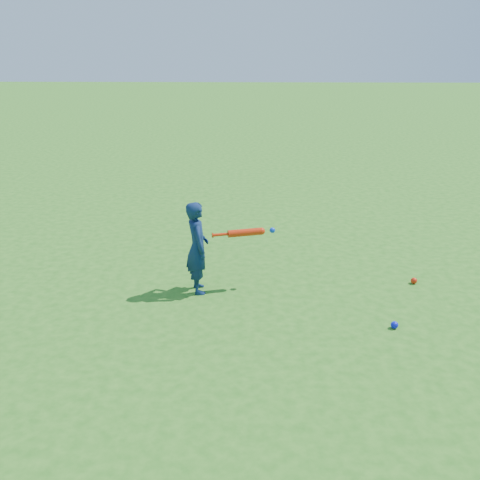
{
  "coord_description": "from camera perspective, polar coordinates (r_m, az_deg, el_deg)",
  "views": [
    {
      "loc": [
        0.61,
        -5.26,
        2.68
      ],
      "look_at": [
        0.43,
        0.53,
        0.58
      ],
      "focal_mm": 40.0,
      "sensor_mm": 36.0,
      "label": 1
    }
  ],
  "objects": [
    {
      "name": "ground_ball_red",
      "position": [
        6.76,
        18.06,
        -4.15
      ],
      "size": [
        0.08,
        0.08,
        0.08
      ],
      "primitive_type": "sphere",
      "color": "red",
      "rests_on": "ground"
    },
    {
      "name": "ground",
      "position": [
        5.94,
        -4.36,
        -7.0
      ],
      "size": [
        80.0,
        80.0,
        0.0
      ],
      "primitive_type": "plane",
      "color": "#266B19",
      "rests_on": "ground"
    },
    {
      "name": "child",
      "position": [
        6.08,
        -4.57,
        -0.81
      ],
      "size": [
        0.35,
        0.44,
        1.07
      ],
      "primitive_type": "imported",
      "rotation": [
        0.0,
        0.0,
        1.84
      ],
      "color": "#0F2148",
      "rests_on": "ground"
    },
    {
      "name": "ground_ball_blue",
      "position": [
        5.68,
        16.15,
        -8.7
      ],
      "size": [
        0.08,
        0.08,
        0.08
      ],
      "primitive_type": "sphere",
      "color": "#0C14D7",
      "rests_on": "ground"
    },
    {
      "name": "bat_swing",
      "position": [
        6.1,
        0.83,
        0.83
      ],
      "size": [
        0.72,
        0.26,
        0.08
      ],
      "rotation": [
        0.0,
        0.0,
        0.28
      ],
      "color": "red",
      "rests_on": "ground"
    }
  ]
}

